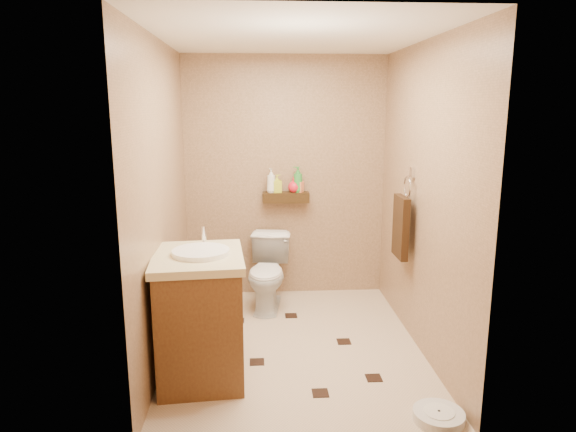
{
  "coord_description": "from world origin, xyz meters",
  "views": [
    {
      "loc": [
        -0.29,
        -3.85,
        1.91
      ],
      "look_at": [
        -0.03,
        0.25,
        1.03
      ],
      "focal_mm": 32.0,
      "sensor_mm": 36.0,
      "label": 1
    }
  ],
  "objects": [
    {
      "name": "toilet_paper",
      "position": [
        -0.94,
        0.65,
        0.6
      ],
      "size": [
        0.12,
        0.11,
        0.12
      ],
      "color": "silver",
      "rests_on": "wall_left"
    },
    {
      "name": "bottle_b",
      "position": [
        -0.09,
        1.17,
        1.16
      ],
      "size": [
        0.1,
        0.1,
        0.18
      ],
      "primitive_type": "imported",
      "rotation": [
        0.0,
        0.0,
        1.79
      ],
      "color": "#BFCE2B",
      "rests_on": "wall_shelf"
    },
    {
      "name": "ceiling",
      "position": [
        0.0,
        0.0,
        2.4
      ],
      "size": [
        2.0,
        2.5,
        0.02
      ],
      "primitive_type": "cube",
      "color": "white",
      "rests_on": "wall_back"
    },
    {
      "name": "wall_shelf",
      "position": [
        0.0,
        1.17,
        1.02
      ],
      "size": [
        0.46,
        0.14,
        0.1
      ],
      "primitive_type": "cube",
      "color": "#39250F",
      "rests_on": "wall_back"
    },
    {
      "name": "towel_ring",
      "position": [
        0.91,
        0.25,
        0.95
      ],
      "size": [
        0.12,
        0.3,
        0.76
      ],
      "color": "silver",
      "rests_on": "wall_right"
    },
    {
      "name": "bathroom_scale",
      "position": [
        0.82,
        -1.07,
        0.03
      ],
      "size": [
        0.42,
        0.42,
        0.06
      ],
      "rotation": [
        0.0,
        0.0,
        -0.41
      ],
      "color": "silver",
      "rests_on": "ground"
    },
    {
      "name": "toilet_brush",
      "position": [
        -0.82,
        1.07,
        0.16
      ],
      "size": [
        0.11,
        0.11,
        0.46
      ],
      "color": "#1A6864",
      "rests_on": "ground"
    },
    {
      "name": "bottle_a",
      "position": [
        -0.14,
        1.17,
        1.19
      ],
      "size": [
        0.12,
        0.12,
        0.24
      ],
      "primitive_type": "imported",
      "rotation": [
        0.0,
        0.0,
        3.59
      ],
      "color": "white",
      "rests_on": "wall_shelf"
    },
    {
      "name": "wall_front",
      "position": [
        0.0,
        -1.25,
        1.2
      ],
      "size": [
        2.0,
        0.04,
        2.4
      ],
      "primitive_type": "cube",
      "color": "#9F7B5B",
      "rests_on": "ground"
    },
    {
      "name": "bottle_d",
      "position": [
        0.12,
        1.17,
        1.2
      ],
      "size": [
        0.11,
        0.11,
        0.26
      ],
      "primitive_type": "imported",
      "rotation": [
        0.0,
        0.0,
        4.87
      ],
      "color": "green",
      "rests_on": "wall_shelf"
    },
    {
      "name": "wall_back",
      "position": [
        0.0,
        1.25,
        1.2
      ],
      "size": [
        2.0,
        0.04,
        2.4
      ],
      "primitive_type": "cube",
      "color": "#9F7B5B",
      "rests_on": "ground"
    },
    {
      "name": "bottle_c",
      "position": [
        0.08,
        1.17,
        1.15
      ],
      "size": [
        0.13,
        0.13,
        0.15
      ],
      "primitive_type": "imported",
      "rotation": [
        0.0,
        0.0,
        3.03
      ],
      "color": "red",
      "rests_on": "wall_shelf"
    },
    {
      "name": "floor_accents",
      "position": [
        0.05,
        -0.06,
        0.0
      ],
      "size": [
        1.11,
        1.43,
        0.01
      ],
      "color": "black",
      "rests_on": "ground"
    },
    {
      "name": "ground",
      "position": [
        0.0,
        0.0,
        0.0
      ],
      "size": [
        2.5,
        2.5,
        0.0
      ],
      "primitive_type": "plane",
      "color": "beige",
      "rests_on": "ground"
    },
    {
      "name": "wall_left",
      "position": [
        -1.0,
        0.0,
        1.2
      ],
      "size": [
        0.04,
        2.5,
        2.4
      ],
      "primitive_type": "cube",
      "color": "#9F7B5B",
      "rests_on": "ground"
    },
    {
      "name": "bottle_e",
      "position": [
        0.13,
        1.17,
        1.15
      ],
      "size": [
        0.1,
        0.1,
        0.16
      ],
      "primitive_type": "imported",
      "rotation": [
        0.0,
        0.0,
        2.64
      ],
      "color": "#FF8554",
      "rests_on": "wall_shelf"
    },
    {
      "name": "toilet",
      "position": [
        -0.19,
        0.83,
        0.35
      ],
      "size": [
        0.48,
        0.73,
        0.69
      ],
      "primitive_type": "imported",
      "rotation": [
        0.0,
        0.0,
        -0.14
      ],
      "color": "white",
      "rests_on": "ground"
    },
    {
      "name": "wall_right",
      "position": [
        1.0,
        0.0,
        1.2
      ],
      "size": [
        0.04,
        2.5,
        2.4
      ],
      "primitive_type": "cube",
      "color": "#9F7B5B",
      "rests_on": "ground"
    },
    {
      "name": "vanity",
      "position": [
        -0.7,
        -0.42,
        0.47
      ],
      "size": [
        0.67,
        0.79,
        1.05
      ],
      "rotation": [
        0.0,
        0.0,
        0.08
      ],
      "color": "brown",
      "rests_on": "ground"
    }
  ]
}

